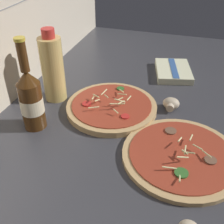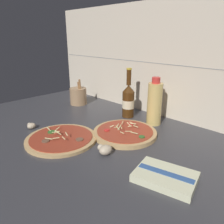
{
  "view_description": "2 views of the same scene",
  "coord_description": "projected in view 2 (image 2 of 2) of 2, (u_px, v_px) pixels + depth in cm",
  "views": [
    {
      "loc": [
        -61.5,
        -7.48,
        50.98
      ],
      "look_at": [
        -0.91,
        11.03,
        7.04
      ],
      "focal_mm": 45.0,
      "sensor_mm": 36.0,
      "label": 1
    },
    {
      "loc": [
        63.83,
        -51.67,
        43.53
      ],
      "look_at": [
        -1.83,
        13.97,
        10.82
      ],
      "focal_mm": 35.0,
      "sensor_mm": 36.0,
      "label": 2
    }
  ],
  "objects": [
    {
      "name": "mushroom_left",
      "position": [
        105.0,
        150.0,
        0.79
      ],
      "size": [
        5.31,
        5.06,
        3.54
      ],
      "color": "beige",
      "rests_on": "counter_slab"
    },
    {
      "name": "beer_bottle",
      "position": [
        128.0,
        100.0,
        1.14
      ],
      "size": [
        6.29,
        6.29,
        25.71
      ],
      "color": "#47280F",
      "rests_on": "counter_slab"
    },
    {
      "name": "counter_slab",
      "position": [
        91.0,
        142.0,
        0.91
      ],
      "size": [
        160.0,
        90.0,
        2.5
      ],
      "color": "#38383D",
      "rests_on": "ground"
    },
    {
      "name": "pizza_near",
      "position": [
        61.0,
        139.0,
        0.9
      ],
      "size": [
        29.05,
        29.05,
        4.01
      ],
      "color": "tan",
      "rests_on": "counter_slab"
    },
    {
      "name": "mushroom_right",
      "position": [
        31.0,
        126.0,
        1.01
      ],
      "size": [
        4.09,
        3.89,
        2.73
      ],
      "color": "beige",
      "rests_on": "counter_slab"
    },
    {
      "name": "dish_towel",
      "position": [
        165.0,
        177.0,
        0.65
      ],
      "size": [
        19.94,
        16.15,
        2.56
      ],
      "color": "beige",
      "rests_on": "counter_slab"
    },
    {
      "name": "utensil_crock",
      "position": [
        78.0,
        96.0,
        1.36
      ],
      "size": [
        10.29,
        10.29,
        15.94
      ],
      "color": "#9E7A56",
      "rests_on": "counter_slab"
    },
    {
      "name": "tile_backsplash",
      "position": [
        158.0,
        63.0,
        1.12
      ],
      "size": [
        160.0,
        1.13,
        60.0
      ],
      "color": "beige",
      "rests_on": "ground"
    },
    {
      "name": "pizza_far",
      "position": [
        125.0,
        133.0,
        0.95
      ],
      "size": [
        27.52,
        27.52,
        4.9
      ],
      "color": "tan",
      "rests_on": "counter_slab"
    },
    {
      "name": "oil_bottle",
      "position": [
        155.0,
        103.0,
        1.04
      ],
      "size": [
        6.95,
        6.95,
        22.91
      ],
      "color": "#D6B766",
      "rests_on": "counter_slab"
    }
  ]
}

